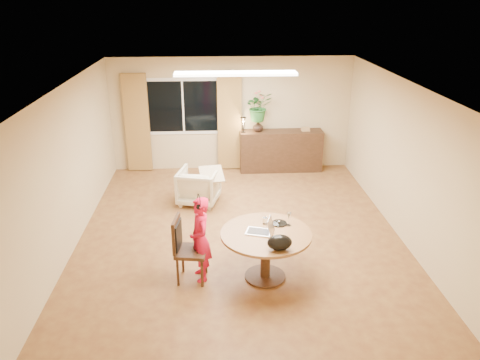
# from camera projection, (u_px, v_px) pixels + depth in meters

# --- Properties ---
(floor) EXTENTS (6.50, 6.50, 0.00)m
(floor) POSITION_uv_depth(u_px,v_px,m) (239.00, 232.00, 8.24)
(floor) COLOR brown
(floor) RESTS_ON ground
(ceiling) EXTENTS (6.50, 6.50, 0.00)m
(ceiling) POSITION_uv_depth(u_px,v_px,m) (239.00, 84.00, 7.25)
(ceiling) COLOR white
(ceiling) RESTS_ON wall_back
(wall_back) EXTENTS (5.50, 0.00, 5.50)m
(wall_back) POSITION_uv_depth(u_px,v_px,m) (231.00, 114.00, 10.75)
(wall_back) COLOR tan
(wall_back) RESTS_ON floor
(wall_left) EXTENTS (0.00, 6.50, 6.50)m
(wall_left) POSITION_uv_depth(u_px,v_px,m) (71.00, 166.00, 7.60)
(wall_left) COLOR tan
(wall_left) RESTS_ON floor
(wall_right) EXTENTS (0.00, 6.50, 6.50)m
(wall_right) POSITION_uv_depth(u_px,v_px,m) (402.00, 160.00, 7.89)
(wall_right) COLOR tan
(wall_right) RESTS_ON floor
(window) EXTENTS (1.70, 0.03, 1.30)m
(window) POSITION_uv_depth(u_px,v_px,m) (183.00, 107.00, 10.60)
(window) COLOR white
(window) RESTS_ON wall_back
(curtain_left) EXTENTS (0.55, 0.08, 2.25)m
(curtain_left) POSITION_uv_depth(u_px,v_px,m) (137.00, 123.00, 10.60)
(curtain_left) COLOR brown
(curtain_left) RESTS_ON wall_back
(curtain_right) EXTENTS (0.55, 0.08, 2.25)m
(curtain_right) POSITION_uv_depth(u_px,v_px,m) (230.00, 122.00, 10.72)
(curtain_right) COLOR brown
(curtain_right) RESTS_ON wall_back
(ceiling_panel) EXTENTS (2.20, 0.35, 0.05)m
(ceiling_panel) POSITION_uv_depth(u_px,v_px,m) (236.00, 74.00, 8.37)
(ceiling_panel) COLOR white
(ceiling_panel) RESTS_ON ceiling
(dining_table) EXTENTS (1.31, 1.31, 0.75)m
(dining_table) POSITION_uv_depth(u_px,v_px,m) (266.00, 242.00, 6.72)
(dining_table) COLOR brown
(dining_table) RESTS_ON floor
(dining_chair) EXTENTS (0.54, 0.50, 0.99)m
(dining_chair) POSITION_uv_depth(u_px,v_px,m) (191.00, 250.00, 6.72)
(dining_chair) COLOR black
(dining_chair) RESTS_ON floor
(child) EXTENTS (0.53, 0.42, 1.28)m
(child) POSITION_uv_depth(u_px,v_px,m) (200.00, 239.00, 6.70)
(child) COLOR red
(child) RESTS_ON floor
(laptop) EXTENTS (0.43, 0.35, 0.25)m
(laptop) POSITION_uv_depth(u_px,v_px,m) (259.00, 225.00, 6.63)
(laptop) COLOR #B7B7BC
(laptop) RESTS_ON dining_table
(tumbler) EXTENTS (0.07, 0.07, 0.10)m
(tumbler) POSITION_uv_depth(u_px,v_px,m) (265.00, 221.00, 6.90)
(tumbler) COLOR white
(tumbler) RESTS_ON dining_table
(wine_glass) EXTENTS (0.08, 0.08, 0.21)m
(wine_glass) POSITION_uv_depth(u_px,v_px,m) (289.00, 219.00, 6.83)
(wine_glass) COLOR white
(wine_glass) RESTS_ON dining_table
(pot_lid) EXTENTS (0.26, 0.26, 0.04)m
(pot_lid) POSITION_uv_depth(u_px,v_px,m) (279.00, 223.00, 6.91)
(pot_lid) COLOR white
(pot_lid) RESTS_ON dining_table
(handbag) EXTENTS (0.36, 0.24, 0.22)m
(handbag) POSITION_uv_depth(u_px,v_px,m) (280.00, 243.00, 6.18)
(handbag) COLOR black
(handbag) RESTS_ON dining_table
(armchair) EXTENTS (0.92, 0.93, 0.70)m
(armchair) POSITION_uv_depth(u_px,v_px,m) (199.00, 186.00, 9.26)
(armchair) COLOR beige
(armchair) RESTS_ON floor
(throw) EXTENTS (0.52, 0.61, 0.03)m
(throw) POSITION_uv_depth(u_px,v_px,m) (211.00, 170.00, 9.04)
(throw) COLOR beige
(throw) RESTS_ON armchair
(sideboard) EXTENTS (1.90, 0.46, 0.95)m
(sideboard) POSITION_uv_depth(u_px,v_px,m) (281.00, 151.00, 10.90)
(sideboard) COLOR black
(sideboard) RESTS_ON floor
(vase) EXTENTS (0.29, 0.29, 0.25)m
(vase) POSITION_uv_depth(u_px,v_px,m) (258.00, 126.00, 10.64)
(vase) COLOR black
(vase) RESTS_ON sideboard
(bouquet) EXTENTS (0.70, 0.64, 0.66)m
(bouquet) POSITION_uv_depth(u_px,v_px,m) (259.00, 107.00, 10.47)
(bouquet) COLOR #235D22
(bouquet) RESTS_ON vase
(book_stack) EXTENTS (0.21, 0.17, 0.08)m
(book_stack) POSITION_uv_depth(u_px,v_px,m) (306.00, 129.00, 10.73)
(book_stack) COLOR #94714B
(book_stack) RESTS_ON sideboard
(desk_lamp) EXTENTS (0.19, 0.19, 0.37)m
(desk_lamp) POSITION_uv_depth(u_px,v_px,m) (243.00, 124.00, 10.56)
(desk_lamp) COLOR black
(desk_lamp) RESTS_ON sideboard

